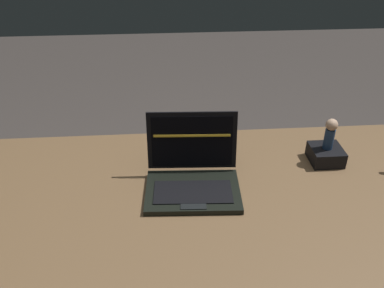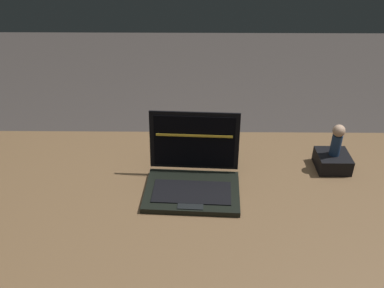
% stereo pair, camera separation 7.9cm
% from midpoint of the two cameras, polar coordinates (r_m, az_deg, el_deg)
% --- Properties ---
extents(desk, '(1.72, 0.77, 0.71)m').
position_cam_midpoint_polar(desk, '(1.21, 6.05, -11.33)').
color(desk, brown).
rests_on(desk, ground).
extents(laptop_front, '(0.27, 0.22, 0.20)m').
position_cam_midpoint_polar(laptop_front, '(1.16, 2.07, -4.49)').
color(laptop_front, black).
rests_on(laptop_front, desk).
extents(figurine_stand, '(0.10, 0.10, 0.05)m').
position_cam_midpoint_polar(figurine_stand, '(1.34, 20.64, -2.29)').
color(figurine_stand, black).
rests_on(figurine_stand, desk).
extents(figurine, '(0.04, 0.04, 0.10)m').
position_cam_midpoint_polar(figurine, '(1.30, 21.29, 0.64)').
color(figurine, navy).
rests_on(figurine, figurine_stand).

